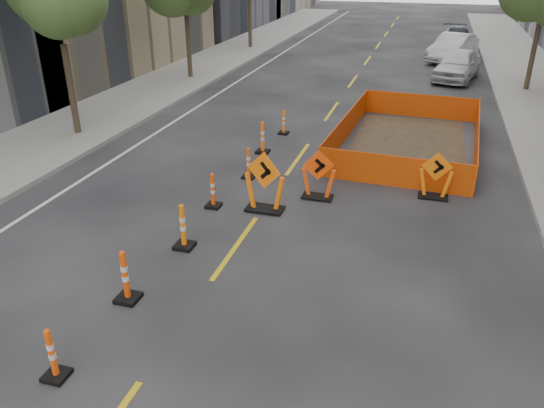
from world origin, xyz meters
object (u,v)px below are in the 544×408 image
(channelizer_4, at_px, (183,226))
(channelizer_5, at_px, (213,190))
(channelizer_2, at_px, (52,354))
(channelizer_8, at_px, (284,122))
(chevron_sign_center, at_px, (318,174))
(channelizer_3, at_px, (125,276))
(parked_car_near, at_px, (457,65))
(chevron_sign_left, at_px, (265,182))
(parked_car_far, at_px, (457,37))
(parked_car_mid, at_px, (453,48))
(chevron_sign_right, at_px, (436,175))
(channelizer_7, at_px, (263,137))
(channelizer_6, at_px, (249,163))

(channelizer_4, distance_m, channelizer_5, 2.20)
(channelizer_2, bearing_deg, channelizer_4, 87.22)
(channelizer_8, height_order, chevron_sign_center, chevron_sign_center)
(channelizer_3, relative_size, channelizer_8, 1.22)
(parked_car_near, bearing_deg, channelizer_8, -106.73)
(chevron_sign_center, bearing_deg, channelizer_8, 95.54)
(chevron_sign_center, bearing_deg, parked_car_near, 57.57)
(channelizer_8, xyz_separation_m, chevron_sign_left, (1.24, -6.40, 0.37))
(channelizer_2, height_order, parked_car_far, parked_car_far)
(parked_car_near, relative_size, parked_car_mid, 0.94)
(channelizer_4, relative_size, parked_car_far, 0.23)
(channelizer_5, height_order, chevron_sign_center, chevron_sign_center)
(parked_car_near, bearing_deg, chevron_sign_left, -93.74)
(channelizer_4, height_order, chevron_sign_right, chevron_sign_right)
(channelizer_2, xyz_separation_m, parked_car_far, (6.71, 35.49, 0.21))
(channelizer_4, distance_m, parked_car_far, 31.77)
(channelizer_3, bearing_deg, chevron_sign_right, 49.64)
(channelizer_7, height_order, parked_car_near, parked_car_near)
(channelizer_3, distance_m, chevron_sign_left, 4.79)
(parked_car_mid, bearing_deg, parked_car_near, -68.84)
(channelizer_4, height_order, channelizer_6, channelizer_4)
(channelizer_7, relative_size, chevron_sign_right, 0.82)
(channelizer_5, bearing_deg, chevron_sign_right, 21.99)
(parked_car_far, bearing_deg, chevron_sign_left, -104.81)
(channelizer_5, distance_m, channelizer_8, 6.59)
(chevron_sign_left, bearing_deg, chevron_sign_right, 44.31)
(channelizer_5, bearing_deg, channelizer_7, 89.86)
(channelizer_8, bearing_deg, channelizer_3, -90.87)
(channelizer_8, bearing_deg, channelizer_5, -91.27)
(channelizer_5, distance_m, chevron_sign_right, 6.10)
(channelizer_5, xyz_separation_m, chevron_sign_center, (2.56, 1.35, 0.22))
(parked_car_far, bearing_deg, channelizer_7, -109.59)
(channelizer_3, bearing_deg, channelizer_6, 87.58)
(channelizer_3, relative_size, chevron_sign_right, 0.83)
(channelizer_2, xyz_separation_m, channelizer_6, (0.30, 8.78, -0.00))
(channelizer_4, xyz_separation_m, parked_car_far, (6.49, 31.10, 0.14))
(channelizer_2, relative_size, chevron_sign_left, 0.58)
(chevron_sign_center, relative_size, parked_car_mid, 0.29)
(chevron_sign_left, distance_m, chevron_sign_center, 1.66)
(channelizer_8, height_order, parked_car_far, parked_car_far)
(channelizer_4, relative_size, channelizer_6, 1.16)
(chevron_sign_left, bearing_deg, parked_car_near, 92.19)
(channelizer_7, xyz_separation_m, chevron_sign_left, (1.38, -4.21, 0.28))
(channelizer_6, xyz_separation_m, parked_car_mid, (6.06, 21.25, 0.33))
(chevron_sign_left, distance_m, parked_car_near, 18.59)
(parked_car_near, bearing_deg, parked_car_far, 101.25)
(channelizer_2, xyz_separation_m, parked_car_near, (6.53, 24.65, 0.31))
(channelizer_6, bearing_deg, chevron_sign_center, -20.22)
(channelizer_2, bearing_deg, parked_car_mid, 78.04)
(channelizer_2, bearing_deg, channelizer_3, 89.41)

